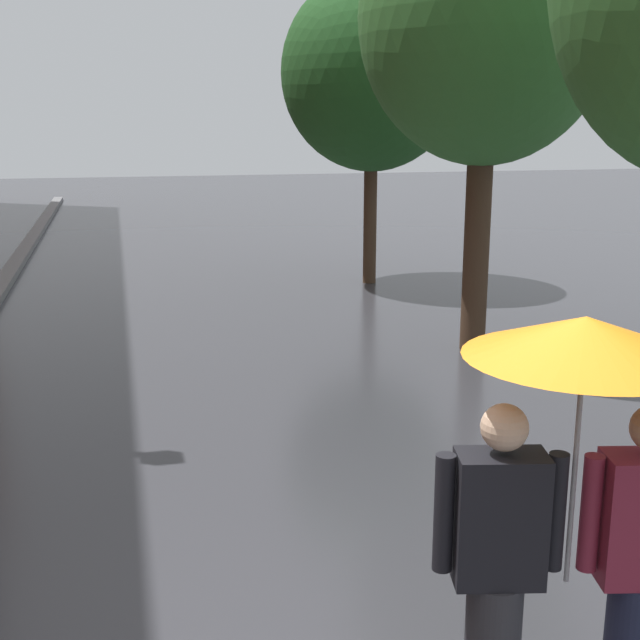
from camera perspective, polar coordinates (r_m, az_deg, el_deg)
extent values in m
cylinder|color=#473323|center=(10.47, 10.74, 5.26)|extent=(0.32, 0.32, 2.73)
ellipsoid|color=#387533|center=(10.43, 11.42, 19.83)|extent=(3.01, 3.01, 3.44)
cylinder|color=#473323|center=(14.70, 3.47, 7.15)|extent=(0.23, 0.23, 2.38)
ellipsoid|color=#235623|center=(14.63, 3.61, 16.64)|extent=(3.10, 3.10, 3.30)
cube|color=black|center=(3.87, 12.25, -13.22)|extent=(0.44, 0.30, 0.61)
sphere|color=beige|center=(3.70, 12.59, -7.23)|extent=(0.21, 0.21, 0.21)
cylinder|color=black|center=(3.81, 8.52, -13.01)|extent=(0.09, 0.09, 0.55)
cylinder|color=black|center=(3.92, 15.91, -12.57)|extent=(0.09, 0.09, 0.55)
cylinder|color=maroon|center=(3.98, 18.12, -12.53)|extent=(0.09, 0.09, 0.55)
cylinder|color=#9E9EA3|center=(3.89, 17.13, -9.89)|extent=(0.02, 0.02, 1.09)
cone|color=orange|center=(3.69, 17.79, -1.12)|extent=(1.04, 1.04, 0.18)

